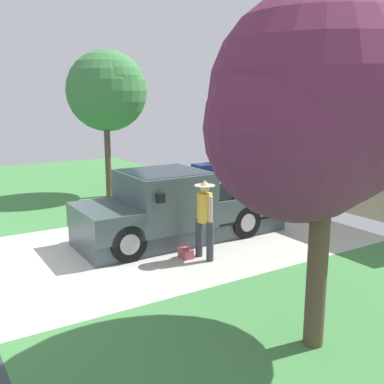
{
  "coord_description": "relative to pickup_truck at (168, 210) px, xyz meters",
  "views": [
    {
      "loc": [
        8.94,
        -0.73,
        3.43
      ],
      "look_at": [
        0.91,
        4.3,
        1.39
      ],
      "focal_mm": 42.44,
      "sensor_mm": 36.0,
      "label": 1
    }
  ],
  "objects": [
    {
      "name": "pickup_truck",
      "position": [
        0.0,
        0.0,
        0.0
      ],
      "size": [
        2.06,
        5.12,
        1.69
      ],
      "rotation": [
        0.0,
        0.0,
        3.14
      ],
      "color": "#404E51",
      "rests_on": "ground"
    },
    {
      "name": "neighbor_tree",
      "position": [
        4.86,
        -0.53,
        2.53
      ],
      "size": [
        2.94,
        3.08,
        4.83
      ],
      "color": "brown",
      "rests_on": "ground"
    },
    {
      "name": "person_with_hat",
      "position": [
        1.53,
        0.03,
        0.22
      ],
      "size": [
        0.51,
        0.43,
        1.7
      ],
      "rotation": [
        0.0,
        0.0,
        -3.03
      ],
      "color": "#333842",
      "rests_on": "ground"
    },
    {
      "name": "house_with_garage",
      "position": [
        -0.57,
        8.48,
        1.23
      ],
      "size": [
        9.74,
        5.74,
        3.89
      ],
      "color": "tan",
      "rests_on": "ground"
    },
    {
      "name": "wheeled_trash_bin",
      "position": [
        -3.44,
        3.33,
        -0.13
      ],
      "size": [
        0.6,
        0.72,
        1.13
      ],
      "color": "navy",
      "rests_on": "ground"
    },
    {
      "name": "handbag",
      "position": [
        1.3,
        -0.29,
        -0.62
      ],
      "size": [
        0.32,
        0.22,
        0.4
      ],
      "color": "#B24C56",
      "rests_on": "ground"
    },
    {
      "name": "front_yard_tree",
      "position": [
        -5.47,
        0.81,
        2.87
      ],
      "size": [
        2.7,
        2.7,
        4.9
      ],
      "color": "brown",
      "rests_on": "ground"
    }
  ]
}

